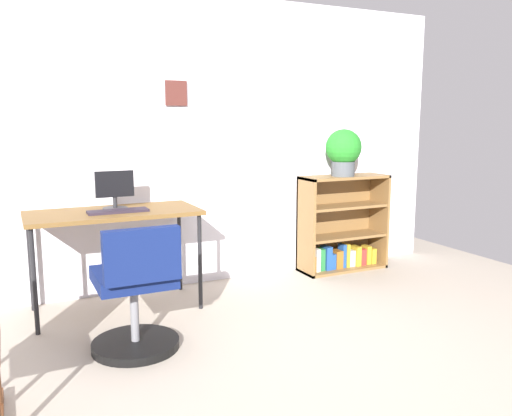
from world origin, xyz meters
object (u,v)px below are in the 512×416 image
bookshelf_low (340,229)px  potted_plant_on_shelf (344,150)px  keyboard (118,211)px  office_chair (136,298)px  desk (114,219)px  monitor (115,190)px

bookshelf_low → potted_plant_on_shelf: (-0.02, -0.05, 0.72)m
keyboard → bookshelf_low: 2.10m
keyboard → office_chair: size_ratio=0.52×
desk → potted_plant_on_shelf: bearing=4.2°
office_chair → potted_plant_on_shelf: (2.08, 0.93, 0.76)m
monitor → keyboard: (-0.01, -0.13, -0.13)m
bookshelf_low → office_chair: bearing=-154.9°
desk → office_chair: 0.85m
desk → monitor: 0.20m
monitor → keyboard: size_ratio=0.68×
keyboard → potted_plant_on_shelf: (2.03, 0.23, 0.36)m
office_chair → potted_plant_on_shelf: size_ratio=1.89×
monitor → keyboard: monitor is taller
desk → bookshelf_low: 2.10m
bookshelf_low → potted_plant_on_shelf: size_ratio=2.08×
monitor → potted_plant_on_shelf: (2.02, 0.09, 0.23)m
keyboard → potted_plant_on_shelf: size_ratio=0.99×
monitor → potted_plant_on_shelf: size_ratio=0.67×
monitor → bookshelf_low: 2.10m
desk → bookshelf_low: (2.07, 0.21, -0.30)m
office_chair → potted_plant_on_shelf: potted_plant_on_shelf is taller
monitor → bookshelf_low: monitor is taller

